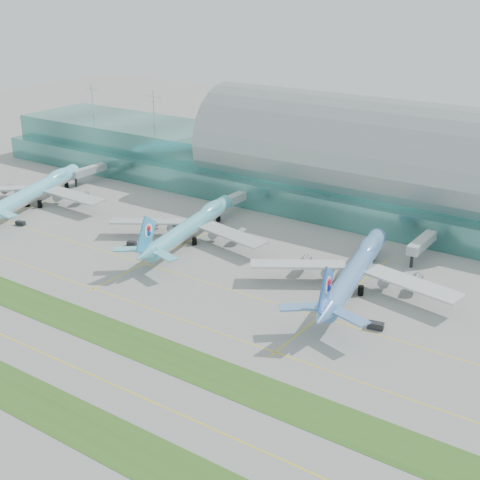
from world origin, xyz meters
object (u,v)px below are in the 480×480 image
Objects in this scene: terminal at (348,170)px; airliner_c at (356,269)px; airliner_b at (192,224)px; airliner_a at (38,189)px.

airliner_c is (35.83, -67.14, -8.25)m from terminal.
terminal is 76.55m from airliner_c.
terminal is 5.11× the size of airliner_b.
airliner_b is at bearing -16.23° from airliner_a.
airliner_a is 136.94m from airliner_c.
terminal is at bearing 56.74° from airliner_b.
airliner_b is (-26.42, -64.04, -8.55)m from terminal.
terminal is at bearing 107.11° from airliner_c.
airliner_a is at bearing 172.14° from airliner_b.
airliner_b is at bearing 166.17° from airliner_c.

